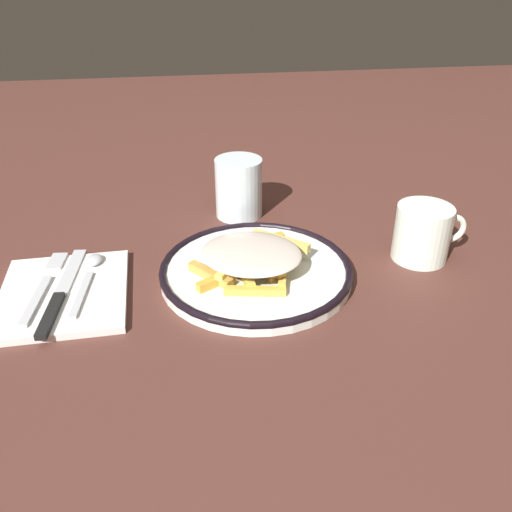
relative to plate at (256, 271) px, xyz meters
The scene contains 9 objects.
ground_plane 0.01m from the plate, ahead, with size 2.60×2.60×0.00m, color #4E2B23.
plate is the anchor object (origin of this frame).
fries_heap 0.03m from the plate, 144.77° to the right, with size 0.18×0.17×0.04m.
napkin 0.26m from the plate, behind, with size 0.17×0.19×0.01m, color silver.
fork 0.29m from the plate, behind, with size 0.04×0.18×0.01m.
knife 0.27m from the plate, behind, with size 0.04×0.21×0.01m.
spoon 0.23m from the plate, behind, with size 0.03×0.15×0.01m.
water_glass 0.21m from the plate, 91.03° to the left, with size 0.08×0.08×0.10m, color silver.
coffee_mug 0.25m from the plate, ahead, with size 0.11×0.08×0.08m.
Camera 1 is at (-0.09, -0.65, 0.42)m, focal length 38.65 mm.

